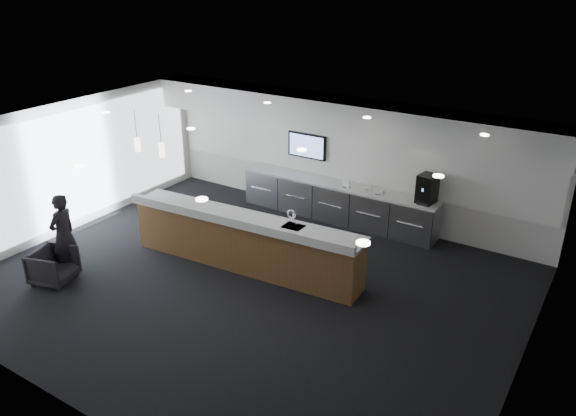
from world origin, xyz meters
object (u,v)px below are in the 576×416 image
Objects in this scene: armchair at (53,266)px; lounge_guest at (63,234)px; service_counter at (244,241)px; coffee_machine at (427,189)px.

lounge_guest is at bearing -2.27° from armchair.
armchair is at bearing 6.00° from lounge_guest.
service_counter is 3.76m from armchair.
service_counter is 8.05× the size of coffee_machine.
armchair is at bearing -142.11° from service_counter.
service_counter is at bearing -122.98° from coffee_machine.
coffee_machine is 0.84× the size of armchair.
lounge_guest is (-5.59, -5.18, -0.43)m from coffee_machine.
coffee_machine is at bearing 44.98° from service_counter.
service_counter is 3.07× the size of lounge_guest.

